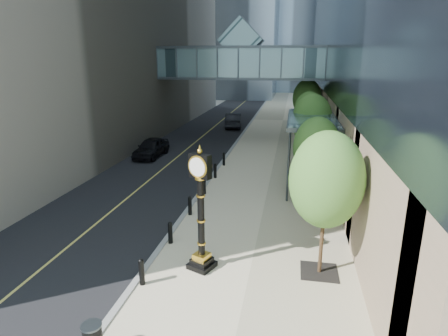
{
  "coord_description": "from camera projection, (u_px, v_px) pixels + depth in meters",
  "views": [
    {
      "loc": [
        2.33,
        -10.01,
        7.83
      ],
      "look_at": [
        -0.7,
        6.31,
        3.01
      ],
      "focal_mm": 30.0,
      "sensor_mm": 36.0,
      "label": 1
    }
  ],
  "objects": [
    {
      "name": "bollard_row",
      "position": [
        198.0,
        196.0,
        20.87
      ],
      "size": [
        0.2,
        16.2,
        0.9
      ],
      "color": "black",
      "rests_on": "sidewalk"
    },
    {
      "name": "street_clock",
      "position": [
        201.0,
        219.0,
        13.97
      ],
      "size": [
        1.17,
        1.17,
        4.74
      ],
      "rotation": [
        0.0,
        0.0,
        -0.4
      ],
      "color": "black",
      "rests_on": "sidewalk"
    },
    {
      "name": "road",
      "position": [
        224.0,
        119.0,
        51.03
      ],
      "size": [
        8.0,
        180.0,
        0.02
      ],
      "primitive_type": "cube",
      "color": "black",
      "rests_on": "ground"
    },
    {
      "name": "sidewalk",
      "position": [
        283.0,
        121.0,
        49.62
      ],
      "size": [
        8.0,
        180.0,
        0.06
      ],
      "primitive_type": "cube",
      "color": "beige",
      "rests_on": "ground"
    },
    {
      "name": "ground",
      "position": [
        210.0,
        312.0,
        12.05
      ],
      "size": [
        320.0,
        320.0,
        0.0
      ],
      "primitive_type": "plane",
      "color": "gray",
      "rests_on": "ground"
    },
    {
      "name": "skywalk",
      "position": [
        241.0,
        61.0,
        36.85
      ],
      "size": [
        17.0,
        4.2,
        5.8
      ],
      "color": "#476972",
      "rests_on": "ground"
    },
    {
      "name": "street_trees",
      "position": [
        311.0,
        120.0,
        26.28
      ],
      "size": [
        2.88,
        28.76,
        5.91
      ],
      "color": "black",
      "rests_on": "sidewalk"
    },
    {
      "name": "car_near",
      "position": [
        151.0,
        148.0,
        31.04
      ],
      "size": [
        2.01,
        4.62,
        1.55
      ],
      "primitive_type": "imported",
      "rotation": [
        0.0,
        0.0,
        -0.04
      ],
      "color": "black",
      "rests_on": "road"
    },
    {
      "name": "car_far",
      "position": [
        233.0,
        120.0,
        44.59
      ],
      "size": [
        2.44,
        5.35,
        1.7
      ],
      "primitive_type": "imported",
      "rotation": [
        0.0,
        0.0,
        3.27
      ],
      "color": "black",
      "rests_on": "road"
    },
    {
      "name": "entrance_canopy",
      "position": [
        312.0,
        120.0,
        23.48
      ],
      "size": [
        3.0,
        8.0,
        4.38
      ],
      "color": "#383F44",
      "rests_on": "ground"
    },
    {
      "name": "pedestrian",
      "position": [
        320.0,
        181.0,
        21.93
      ],
      "size": [
        0.74,
        0.57,
        1.83
      ],
      "primitive_type": "imported",
      "rotation": [
        0.0,
        0.0,
        3.35
      ],
      "color": "beige",
      "rests_on": "sidewalk"
    },
    {
      "name": "curb",
      "position": [
        253.0,
        120.0,
        50.32
      ],
      "size": [
        0.25,
        180.0,
        0.07
      ],
      "primitive_type": "cube",
      "color": "gray",
      "rests_on": "ground"
    }
  ]
}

